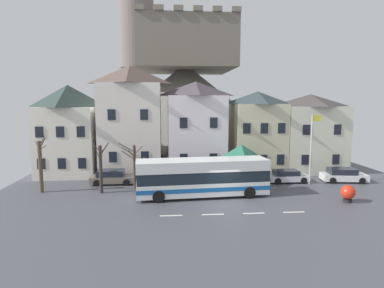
# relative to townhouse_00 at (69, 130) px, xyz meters

# --- Properties ---
(ground_plane) EXTENTS (40.00, 60.00, 0.07)m
(ground_plane) POSITION_rel_townhouse_00_xyz_m (15.41, -12.19, -4.96)
(ground_plane) COLOR #4B4B53
(townhouse_00) EXTENTS (6.08, 6.44, 9.85)m
(townhouse_00) POSITION_rel_townhouse_00_xyz_m (0.00, 0.00, 0.00)
(townhouse_00) COLOR silver
(townhouse_00) RESTS_ON ground_plane
(townhouse_01) EXTENTS (6.53, 5.56, 11.96)m
(townhouse_01) POSITION_rel_townhouse_00_xyz_m (6.79, -0.44, 1.05)
(townhouse_01) COLOR silver
(townhouse_01) RESTS_ON ground_plane
(townhouse_02) EXTENTS (6.28, 6.55, 10.28)m
(townhouse_02) POSITION_rel_townhouse_00_xyz_m (14.03, 0.06, 0.21)
(townhouse_02) COLOR white
(townhouse_02) RESTS_ON ground_plane
(townhouse_03) EXTENTS (5.64, 5.77, 9.18)m
(townhouse_03) POSITION_rel_townhouse_00_xyz_m (21.01, -0.33, -0.33)
(townhouse_03) COLOR beige
(townhouse_03) RESTS_ON ground_plane
(townhouse_04) EXTENTS (6.95, 6.37, 8.90)m
(townhouse_04) POSITION_rel_townhouse_00_xyz_m (27.36, -0.03, -0.48)
(townhouse_04) COLOR silver
(townhouse_04) RESTS_ON ground_plane
(hilltop_castle) EXTENTS (36.18, 36.18, 23.10)m
(hilltop_castle) POSITION_rel_townhouse_00_xyz_m (13.82, 17.72, 3.11)
(hilltop_castle) COLOR slate
(hilltop_castle) RESTS_ON ground_plane
(transit_bus) EXTENTS (11.35, 3.45, 3.20)m
(transit_bus) POSITION_rel_townhouse_00_xyz_m (13.67, -9.90, -3.31)
(transit_bus) COLOR white
(transit_bus) RESTS_ON ground_plane
(bus_shelter) EXTENTS (3.60, 3.60, 3.93)m
(bus_shelter) POSITION_rel_townhouse_00_xyz_m (17.90, -6.05, -1.78)
(bus_shelter) COLOR #473D33
(bus_shelter) RESTS_ON ground_plane
(parked_car_00) EXTENTS (4.28, 2.03, 1.37)m
(parked_car_00) POSITION_rel_townhouse_00_xyz_m (5.30, -4.90, -4.26)
(parked_car_00) COLOR #77695E
(parked_car_00) RESTS_ON ground_plane
(parked_car_01) EXTENTS (3.97, 1.87, 1.22)m
(parked_car_01) POSITION_rel_townhouse_00_xyz_m (22.74, -5.68, -4.32)
(parked_car_01) COLOR silver
(parked_car_01) RESTS_ON ground_plane
(parked_car_02) EXTENTS (4.52, 2.44, 1.37)m
(parked_car_02) POSITION_rel_townhouse_00_xyz_m (28.45, -5.97, -4.25)
(parked_car_02) COLOR silver
(parked_car_02) RESTS_ON ground_plane
(pedestrian_00) EXTENTS (0.36, 0.36, 1.61)m
(pedestrian_00) POSITION_rel_townhouse_00_xyz_m (20.00, -7.40, -3.95)
(pedestrian_00) COLOR #2D2D38
(pedestrian_00) RESTS_ON ground_plane
(pedestrian_01) EXTENTS (0.35, 0.33, 1.51)m
(pedestrian_01) POSITION_rel_townhouse_00_xyz_m (18.69, -7.64, -4.08)
(pedestrian_01) COLOR #2D2D38
(pedestrian_01) RESTS_ON ground_plane
(public_bench) EXTENTS (1.61, 0.48, 0.87)m
(public_bench) POSITION_rel_townhouse_00_xyz_m (16.27, -4.39, -4.45)
(public_bench) COLOR brown
(public_bench) RESTS_ON ground_plane
(flagpole) EXTENTS (0.95, 0.10, 6.83)m
(flagpole) POSITION_rel_townhouse_00_xyz_m (24.67, -6.70, -0.95)
(flagpole) COLOR silver
(flagpole) RESTS_ON ground_plane
(harbour_buoy) EXTENTS (1.15, 1.15, 1.40)m
(harbour_buoy) POSITION_rel_townhouse_00_xyz_m (25.16, -12.48, -4.15)
(harbour_buoy) COLOR black
(harbour_buoy) RESTS_ON ground_plane
(bare_tree_00) EXTENTS (2.43, 1.69, 4.32)m
(bare_tree_00) POSITION_rel_townhouse_00_xyz_m (7.67, -7.04, -2.70)
(bare_tree_00) COLOR #47382D
(bare_tree_00) RESTS_ON ground_plane
(bare_tree_01) EXTENTS (1.31, 1.45, 4.60)m
(bare_tree_01) POSITION_rel_townhouse_00_xyz_m (4.87, -8.15, -2.68)
(bare_tree_01) COLOR #382D28
(bare_tree_01) RESTS_ON ground_plane
(bare_tree_02) EXTENTS (1.26, 1.32, 5.18)m
(bare_tree_02) POSITION_rel_townhouse_00_xyz_m (-0.49, -7.49, -2.50)
(bare_tree_02) COLOR brown
(bare_tree_02) RESTS_ON ground_plane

